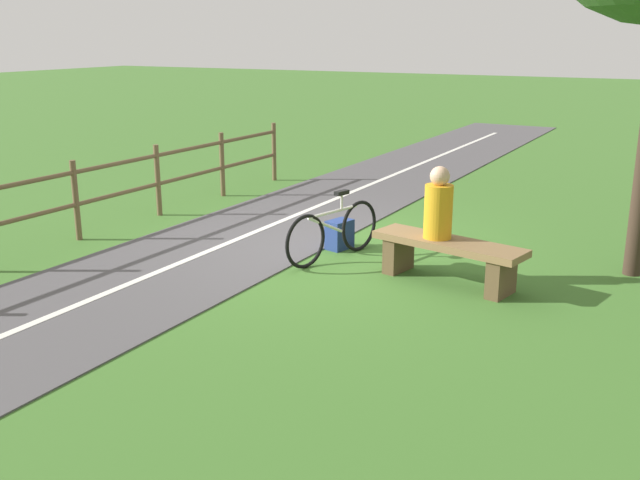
% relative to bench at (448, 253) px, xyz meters
% --- Properties ---
extents(ground_plane, '(80.00, 80.00, 0.00)m').
position_rel_bench_xyz_m(ground_plane, '(1.76, -0.64, -0.34)').
color(ground_plane, '#3D6B28').
extents(paved_path, '(3.10, 36.04, 0.02)m').
position_rel_bench_xyz_m(paved_path, '(3.09, 3.36, -0.33)').
color(paved_path, '#4C494C').
rests_on(paved_path, ground_plane).
extents(path_centre_line, '(0.70, 32.00, 0.00)m').
position_rel_bench_xyz_m(path_centre_line, '(3.09, 3.36, -0.32)').
color(path_centre_line, silver).
rests_on(path_centre_line, paved_path).
extents(bench, '(1.79, 0.83, 0.49)m').
position_rel_bench_xyz_m(bench, '(0.00, 0.00, 0.00)').
color(bench, brown).
rests_on(bench, ground_plane).
extents(person_seated, '(0.37, 0.37, 0.80)m').
position_rel_bench_xyz_m(person_seated, '(0.14, -0.03, 0.51)').
color(person_seated, orange).
rests_on(person_seated, bench).
extents(bicycle, '(0.47, 1.58, 0.83)m').
position_rel_bench_xyz_m(bicycle, '(1.51, -0.20, 0.01)').
color(bicycle, black).
rests_on(bicycle, ground_plane).
extents(backpack, '(0.33, 0.38, 0.38)m').
position_rel_bench_xyz_m(backpack, '(1.65, -0.63, -0.15)').
color(backpack, navy).
rests_on(backpack, ground_plane).
extents(fence_roadside, '(0.38, 7.98, 1.07)m').
position_rel_bench_xyz_m(fence_roadside, '(4.89, -0.17, 0.29)').
color(fence_roadside, brown).
rests_on(fence_roadside, ground_plane).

